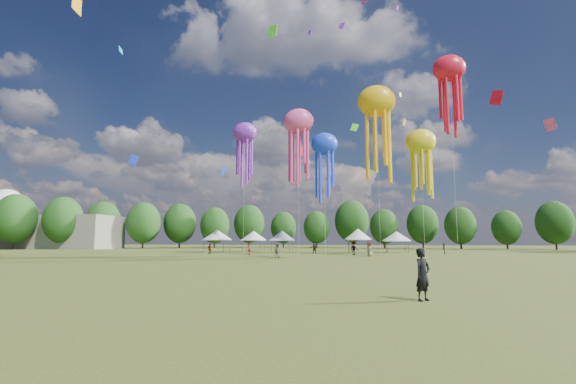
# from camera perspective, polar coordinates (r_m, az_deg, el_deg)

# --- Properties ---
(ground) EXTENTS (300.00, 300.00, 0.00)m
(ground) POSITION_cam_1_polar(r_m,az_deg,el_deg) (17.82, -13.61, -13.80)
(ground) COLOR #384416
(ground) RESTS_ON ground
(observer_main) EXTENTS (0.82, 0.82, 1.92)m
(observer_main) POSITION_cam_1_polar(r_m,az_deg,el_deg) (15.94, 18.59, -11.02)
(observer_main) COLOR black
(observer_main) RESTS_ON ground
(spectator_near) EXTENTS (0.93, 0.81, 1.62)m
(spectator_near) POSITION_cam_1_polar(r_m,az_deg,el_deg) (49.85, -1.56, -8.40)
(spectator_near) COLOR gray
(spectator_near) RESTS_ON ground
(spectators_far) EXTENTS (37.33, 20.45, 1.92)m
(spectators_far) POSITION_cam_1_polar(r_m,az_deg,el_deg) (63.30, 7.01, -7.92)
(spectators_far) COLOR gray
(spectators_far) RESTS_ON ground
(festival_tents) EXTENTS (35.92, 11.01, 4.05)m
(festival_tents) POSITION_cam_1_polar(r_m,az_deg,el_deg) (70.96, 1.07, -6.18)
(festival_tents) COLOR #47474C
(festival_tents) RESTS_ON ground
(show_kites) EXTENTS (36.54, 19.18, 29.64)m
(show_kites) POSITION_cam_1_polar(r_m,az_deg,el_deg) (60.48, 10.43, 9.45)
(show_kites) COLOR #FF4B97
(show_kites) RESTS_ON ground
(small_kites) EXTENTS (71.74, 60.79, 41.85)m
(small_kites) POSITION_cam_1_polar(r_m,az_deg,el_deg) (64.17, 3.24, 19.10)
(small_kites) COLOR #FF4B97
(small_kites) RESTS_ON ground
(treeline) EXTENTS (201.57, 95.24, 13.43)m
(treeline) POSITION_cam_1_polar(r_m,az_deg,el_deg) (79.60, 2.20, -3.65)
(treeline) COLOR #38281C
(treeline) RESTS_ON ground
(hangar) EXTENTS (40.00, 12.00, 8.00)m
(hangar) POSITION_cam_1_polar(r_m,az_deg,el_deg) (118.45, -31.91, -4.89)
(hangar) COLOR gray
(hangar) RESTS_ON ground
(radome) EXTENTS (9.00, 9.00, 16.00)m
(radome) POSITION_cam_1_polar(r_m,az_deg,el_deg) (134.04, -35.14, -2.21)
(radome) COLOR white
(radome) RESTS_ON ground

